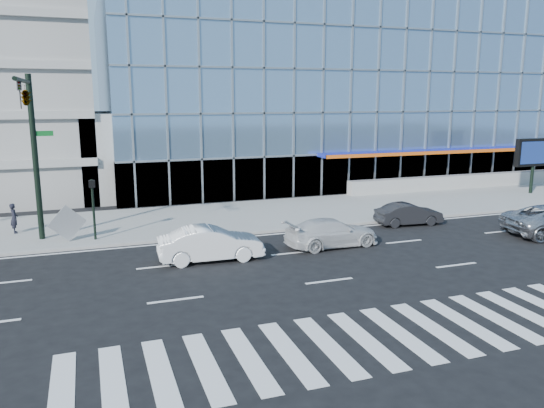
{
  "coord_description": "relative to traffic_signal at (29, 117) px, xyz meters",
  "views": [
    {
      "loc": [
        -8.66,
        -21.87,
        7.06
      ],
      "look_at": [
        0.08,
        3.0,
        1.74
      ],
      "focal_mm": 35.0,
      "sensor_mm": 36.0,
      "label": 1
    }
  ],
  "objects": [
    {
      "name": "ground",
      "position": [
        11.0,
        -4.57,
        -6.16
      ],
      "size": [
        160.0,
        160.0,
        0.0
      ],
      "primitive_type": "plane",
      "color": "black",
      "rests_on": "ground"
    },
    {
      "name": "sidewalk",
      "position": [
        11.0,
        3.43,
        -6.09
      ],
      "size": [
        120.0,
        8.0,
        0.15
      ],
      "primitive_type": "cube",
      "color": "gray",
      "rests_on": "ground"
    },
    {
      "name": "theatre_building",
      "position": [
        25.0,
        21.43,
        1.34
      ],
      "size": [
        42.0,
        26.0,
        15.0
      ],
      "primitive_type": "cube",
      "color": "#6C91B4",
      "rests_on": "ground"
    },
    {
      "name": "ramp_block",
      "position": [
        5.0,
        13.43,
        -3.16
      ],
      "size": [
        6.0,
        8.0,
        6.0
      ],
      "primitive_type": "cube",
      "color": "gray",
      "rests_on": "ground"
    },
    {
      "name": "retaining_wall",
      "position": [
        35.0,
        7.03,
        -5.51
      ],
      "size": [
        30.0,
        0.8,
        1.0
      ],
      "primitive_type": "cube",
      "color": "gray",
      "rests_on": "sidewalk"
    },
    {
      "name": "traffic_signal",
      "position": [
        0.0,
        0.0,
        0.0
      ],
      "size": [
        1.14,
        5.74,
        8.0
      ],
      "color": "black",
      "rests_on": "sidewalk"
    },
    {
      "name": "ped_signal_post",
      "position": [
        2.5,
        0.37,
        -4.02
      ],
      "size": [
        0.3,
        0.33,
        3.0
      ],
      "color": "black",
      "rests_on": "sidewalk"
    },
    {
      "name": "marquee_sign",
      "position": [
        33.0,
        3.42,
        -3.1
      ],
      "size": [
        3.2,
        0.43,
        4.0
      ],
      "color": "black",
      "rests_on": "sidewalk"
    },
    {
      "name": "white_suv",
      "position": [
        13.24,
        -4.1,
        -5.49
      ],
      "size": [
        4.73,
        2.12,
        1.34
      ],
      "primitive_type": "imported",
      "rotation": [
        0.0,
        0.0,
        1.62
      ],
      "color": "silver",
      "rests_on": "ground"
    },
    {
      "name": "white_sedan",
      "position": [
        7.24,
        -4.38,
        -5.41
      ],
      "size": [
        4.64,
        1.78,
        1.51
      ],
      "primitive_type": "imported",
      "rotation": [
        0.0,
        0.0,
        1.53
      ],
      "color": "white",
      "rests_on": "ground"
    },
    {
      "name": "dark_sedan",
      "position": [
        19.24,
        -1.57,
        -5.55
      ],
      "size": [
        3.85,
        1.63,
        1.23
      ],
      "primitive_type": "imported",
      "rotation": [
        0.0,
        0.0,
        1.48
      ],
      "color": "black",
      "rests_on": "ground"
    },
    {
      "name": "pedestrian",
      "position": [
        -1.4,
        3.13,
        -5.24
      ],
      "size": [
        0.48,
        0.63,
        1.56
      ],
      "primitive_type": "imported",
      "rotation": [
        0.0,
        0.0,
        1.78
      ],
      "color": "black",
      "rests_on": "sidewalk"
    },
    {
      "name": "tilted_panel",
      "position": [
        1.25,
        0.43,
        -5.1
      ],
      "size": [
        1.8,
        0.47,
        1.84
      ],
      "primitive_type": "cube",
      "rotation": [
        0.0,
        0.75,
        0.23
      ],
      "color": "#9D9D9D",
      "rests_on": "sidewalk"
    }
  ]
}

